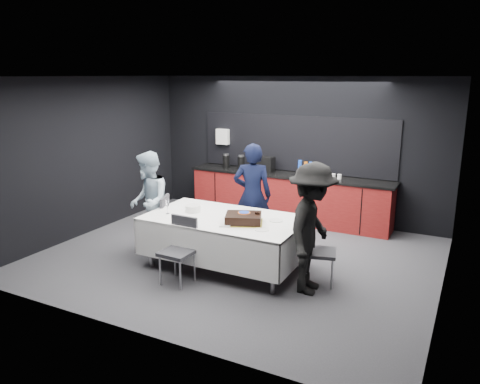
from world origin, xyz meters
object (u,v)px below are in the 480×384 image
Objects in this scene: cake_assembly at (244,218)px; person_center at (252,195)px; plate_stack at (193,208)px; champagne_flute at (167,204)px; party_table at (225,226)px; person_right at (312,229)px; chair_left at (159,219)px; person_left at (149,202)px; chair_right at (315,246)px; chair_near at (180,245)px.

cake_assembly is 1.20m from person_center.
plate_stack is 0.40m from champagne_flute.
party_table is at bearing 71.09° from person_center.
chair_left is at bearing 80.58° from person_right.
champagne_flute is 0.65m from person_left.
champagne_flute is at bearing -174.58° from cake_assembly.
person_left is at bearing 174.90° from cake_assembly.
chair_near is (-1.68, -0.80, 0.00)m from chair_right.
chair_left is at bearing 179.59° from chair_right.
chair_left is 1.00× the size of chair_right.
party_table is 0.60m from plate_stack.
plate_stack is at bearing -178.72° from chair_right.
chair_left reaches higher than party_table.
chair_right is 0.56× the size of person_left.
party_table is 1.38m from chair_right.
chair_right is 1.72m from person_center.
chair_left is 0.56× the size of person_left.
plate_stack is 1.97m from chair_right.
cake_assembly is 1.81m from person_left.
chair_left is 0.53× the size of person_right.
plate_stack is 0.86m from chair_near.
plate_stack is (-0.57, 0.03, 0.19)m from party_table.
person_center reaches higher than cake_assembly.
champagne_flute is 0.84m from chair_near.
person_left reaches higher than cake_assembly.
party_table is 1.45m from person_right.
cake_assembly reaches higher than chair_left.
chair_left is (-1.65, 0.21, -0.31)m from cake_assembly.
person_center is at bearing 90.33° from person_left.
plate_stack is 0.26× the size of chair_right.
chair_near is at bearing 103.99° from person_right.
chair_right is at bearing 125.89° from person_center.
chair_near is at bearing -112.23° from party_table.
chair_right is at bearing 10.98° from cake_assembly.
chair_right is 0.53× the size of person_right.
person_left is (-1.13, 0.77, 0.29)m from chair_near.
plate_stack is at bearing 177.39° from party_table.
party_table is 1.32× the size of person_right.
chair_left is (-0.70, 0.06, -0.30)m from plate_stack.
person_left reaches higher than champagne_flute.
person_center is at bearing 81.11° from chair_near.
person_left is at bearing 179.34° from plate_stack.
party_table is at bearing 54.14° from person_left.
person_right reaches higher than champagne_flute.
party_table is at bearing -177.10° from chair_right.
person_left reaches higher than chair_right.
person_center is 1.06× the size of person_left.
person_center reaches higher than plate_stack.
plate_stack reaches higher than party_table.
cake_assembly is 0.96m from chair_near.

